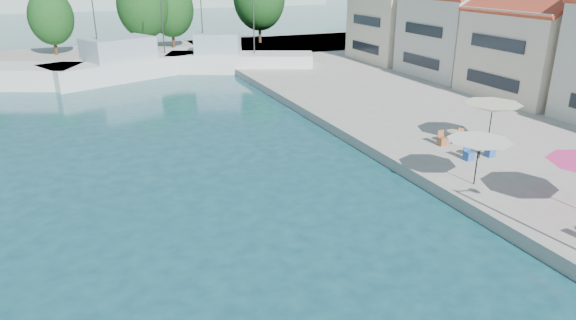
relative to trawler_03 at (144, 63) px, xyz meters
name	(u,v)px	position (x,y,z in m)	size (l,w,h in m)	color
quay_right	(544,111)	(24.17, -26.28, -0.77)	(32.00, 92.00, 0.60)	gray
quay_far	(77,58)	(-5.83, 10.72, -0.77)	(90.00, 16.00, 0.60)	gray
building_04	(542,37)	(26.17, -23.28, 3.95)	(9.00, 8.80, 9.20)	beige
building_05	(461,23)	(26.17, -14.28, 4.19)	(8.40, 8.80, 9.70)	beige
building_06	(403,12)	(26.17, -5.28, 4.43)	(9.00, 8.80, 10.20)	beige
trawler_03	(144,63)	(0.00, 0.00, 0.00)	(20.28, 12.50, 10.20)	silver
trawler_04	(236,61)	(8.87, -2.00, 0.00)	(14.84, 9.24, 10.20)	silver
tree_05	(51,17)	(-7.94, 12.23, 3.65)	(4.82, 4.82, 7.13)	#3F2B19
tree_06	(143,5)	(2.06, 11.79, 4.69)	(6.04, 6.04, 8.94)	#3F2B19
tree_07	(171,9)	(5.44, 12.87, 4.13)	(5.38, 5.38, 7.96)	#3F2B19
umbrella_white	(479,146)	(9.76, -35.30, 1.40)	(2.85, 2.85, 2.12)	black
umbrella_cream	(493,108)	(14.38, -31.18, 1.65)	(3.12, 3.12, 2.37)	black
cafe_table_02	(480,153)	(12.40, -32.71, -0.18)	(1.82, 0.70, 0.76)	black
cafe_table_03	(452,139)	(12.64, -30.29, -0.18)	(1.82, 0.70, 0.76)	black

